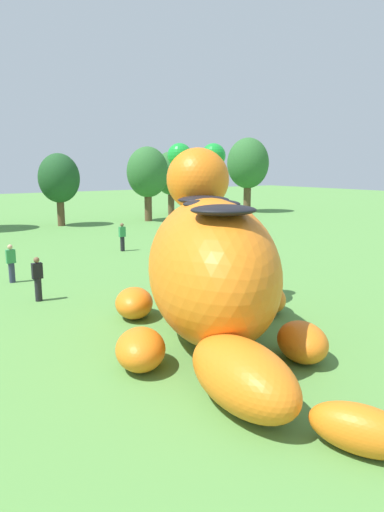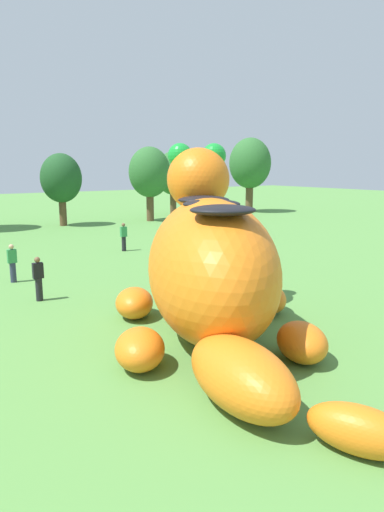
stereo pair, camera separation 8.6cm
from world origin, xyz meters
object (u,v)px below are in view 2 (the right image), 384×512
Objects in this scene: spectator_mid_field at (124,237)px; spectator_by_cars at (177,224)px; spectator_near_inflatable at (38,279)px; spectator_wandering at (12,263)px; giant_inflatable_creature at (212,267)px.

spectator_mid_field is 7.30m from spectator_by_cars.
spectator_mid_field is at bearing -148.57° from spectator_by_cars.
spectator_near_inflatable and spectator_wandering have the same top height.
spectator_by_cars is at bearing 60.35° from giant_inflatable_creature.
spectator_by_cars is at bearing 40.33° from spectator_near_inflatable.
spectator_near_inflatable is 3.55m from spectator_wandering.
giant_inflatable_creature is at bearing -106.10° from spectator_mid_field.
spectator_near_inflatable is 1.00× the size of spectator_wandering.
spectator_near_inflatable is 10.68m from spectator_mid_field.
spectator_near_inflatable and spectator_by_cars have the same top height.
spectator_near_inflatable is 1.00× the size of spectator_by_cars.
giant_inflatable_creature reaches higher than spectator_mid_field.
spectator_near_inflatable is 1.00× the size of spectator_mid_field.
spectator_mid_field is at bearing 73.90° from giant_inflatable_creature.
spectator_mid_field is 1.00× the size of spectator_by_cars.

